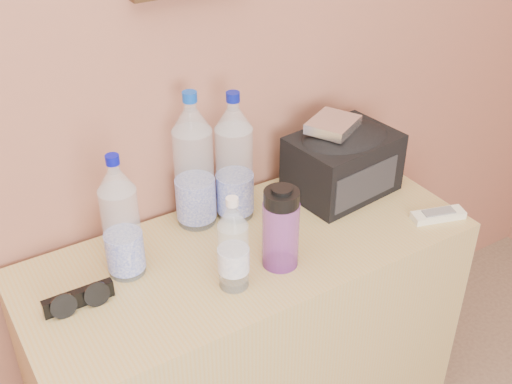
% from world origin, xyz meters
% --- Properties ---
extents(dresser, '(1.13, 0.47, 0.70)m').
position_xyz_m(dresser, '(0.53, 1.75, 0.35)').
color(dresser, tan).
rests_on(dresser, ground).
extents(pet_large_a, '(0.08, 0.08, 0.31)m').
position_xyz_m(pet_large_a, '(0.24, 1.81, 0.84)').
color(pet_large_a, silver).
rests_on(pet_large_a, dresser).
extents(pet_large_b, '(0.10, 0.10, 0.36)m').
position_xyz_m(pet_large_b, '(0.47, 1.91, 0.87)').
color(pet_large_b, white).
rests_on(pet_large_b, dresser).
extents(pet_large_c, '(0.09, 0.09, 0.35)m').
position_xyz_m(pet_large_c, '(0.57, 1.89, 0.86)').
color(pet_large_c, silver).
rests_on(pet_large_c, dresser).
extents(pet_small, '(0.07, 0.07, 0.24)m').
position_xyz_m(pet_small, '(0.43, 1.64, 0.81)').
color(pet_small, silver).
rests_on(pet_small, dresser).
extents(nalgene_bottle, '(0.09, 0.09, 0.21)m').
position_xyz_m(nalgene_bottle, '(0.56, 1.65, 0.81)').
color(nalgene_bottle, purple).
rests_on(nalgene_bottle, dresser).
extents(sunglasses, '(0.16, 0.06, 0.04)m').
position_xyz_m(sunglasses, '(0.10, 1.76, 0.72)').
color(sunglasses, black).
rests_on(sunglasses, dresser).
extents(ac_remote, '(0.15, 0.08, 0.02)m').
position_xyz_m(ac_remote, '(1.02, 1.59, 0.71)').
color(ac_remote, silver).
rests_on(ac_remote, dresser).
extents(toiletry_bag, '(0.30, 0.23, 0.19)m').
position_xyz_m(toiletry_bag, '(0.88, 1.83, 0.80)').
color(toiletry_bag, black).
rests_on(toiletry_bag, dresser).
extents(foil_packet, '(0.17, 0.16, 0.03)m').
position_xyz_m(foil_packet, '(0.86, 1.85, 0.91)').
color(foil_packet, silver).
rests_on(foil_packet, toiletry_bag).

